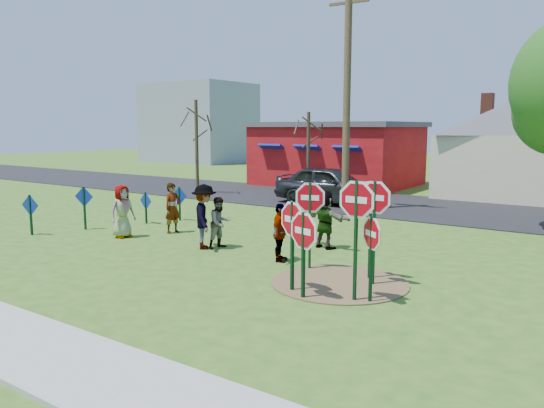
{
  "coord_description": "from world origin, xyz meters",
  "views": [
    {
      "loc": [
        9.97,
        -11.73,
        3.61
      ],
      "look_at": [
        1.15,
        1.09,
        1.34
      ],
      "focal_mm": 35.0,
      "sensor_mm": 36.0,
      "label": 1
    }
  ],
  "objects_px": {
    "stop_sign_a": "(292,227)",
    "stop_sign_c": "(356,213)",
    "person_a": "(122,211)",
    "stop_sign_d": "(375,206)",
    "utility_pole": "(347,89)",
    "stop_sign_b": "(371,205)",
    "suv": "(330,185)",
    "person_b": "(173,208)"
  },
  "relations": [
    {
      "from": "stop_sign_d",
      "to": "person_b",
      "type": "bearing_deg",
      "value": 168.58
    },
    {
      "from": "stop_sign_c",
      "to": "stop_sign_d",
      "type": "relative_size",
      "value": 1.05
    },
    {
      "from": "person_a",
      "to": "utility_pole",
      "type": "relative_size",
      "value": 0.18
    },
    {
      "from": "stop_sign_c",
      "to": "suv",
      "type": "height_order",
      "value": "stop_sign_c"
    },
    {
      "from": "stop_sign_d",
      "to": "person_b",
      "type": "distance_m",
      "value": 8.4
    },
    {
      "from": "utility_pole",
      "to": "person_b",
      "type": "bearing_deg",
      "value": -109.01
    },
    {
      "from": "stop_sign_a",
      "to": "person_a",
      "type": "height_order",
      "value": "stop_sign_a"
    },
    {
      "from": "suv",
      "to": "person_b",
      "type": "bearing_deg",
      "value": 169.66
    },
    {
      "from": "stop_sign_d",
      "to": "person_a",
      "type": "height_order",
      "value": "stop_sign_d"
    },
    {
      "from": "stop_sign_b",
      "to": "person_a",
      "type": "xyz_separation_m",
      "value": [
        -8.69,
        -0.13,
        -0.93
      ]
    },
    {
      "from": "stop_sign_b",
      "to": "person_a",
      "type": "distance_m",
      "value": 8.74
    },
    {
      "from": "stop_sign_a",
      "to": "stop_sign_d",
      "type": "xyz_separation_m",
      "value": [
        1.29,
        1.43,
        0.38
      ]
    },
    {
      "from": "stop_sign_b",
      "to": "suv",
      "type": "relative_size",
      "value": 0.48
    },
    {
      "from": "stop_sign_c",
      "to": "stop_sign_b",
      "type": "bearing_deg",
      "value": 104.13
    },
    {
      "from": "stop_sign_c",
      "to": "person_a",
      "type": "xyz_separation_m",
      "value": [
        -9.12,
        1.55,
        -1.0
      ]
    },
    {
      "from": "stop_sign_c",
      "to": "suv",
      "type": "xyz_separation_m",
      "value": [
        -7.02,
        11.94,
        -0.94
      ]
    },
    {
      "from": "stop_sign_a",
      "to": "person_a",
      "type": "distance_m",
      "value": 7.88
    },
    {
      "from": "person_a",
      "to": "suv",
      "type": "distance_m",
      "value": 10.6
    },
    {
      "from": "stop_sign_c",
      "to": "utility_pole",
      "type": "distance_m",
      "value": 12.59
    },
    {
      "from": "utility_pole",
      "to": "stop_sign_b",
      "type": "bearing_deg",
      "value": -60.04
    },
    {
      "from": "stop_sign_a",
      "to": "stop_sign_c",
      "type": "relative_size",
      "value": 0.8
    },
    {
      "from": "stop_sign_c",
      "to": "stop_sign_d",
      "type": "bearing_deg",
      "value": 96.74
    },
    {
      "from": "stop_sign_b",
      "to": "suv",
      "type": "distance_m",
      "value": 12.22
    },
    {
      "from": "stop_sign_c",
      "to": "suv",
      "type": "distance_m",
      "value": 13.88
    },
    {
      "from": "stop_sign_a",
      "to": "stop_sign_d",
      "type": "distance_m",
      "value": 1.96
    },
    {
      "from": "person_a",
      "to": "suv",
      "type": "bearing_deg",
      "value": -2.19
    },
    {
      "from": "stop_sign_d",
      "to": "suv",
      "type": "height_order",
      "value": "stop_sign_d"
    },
    {
      "from": "stop_sign_c",
      "to": "suv",
      "type": "relative_size",
      "value": 0.51
    },
    {
      "from": "stop_sign_a",
      "to": "person_b",
      "type": "xyz_separation_m",
      "value": [
        -6.86,
        3.19,
        -0.59
      ]
    },
    {
      "from": "stop_sign_a",
      "to": "utility_pole",
      "type": "bearing_deg",
      "value": 130.08
    },
    {
      "from": "person_a",
      "to": "suv",
      "type": "height_order",
      "value": "suv"
    },
    {
      "from": "person_b",
      "to": "suv",
      "type": "distance_m",
      "value": 9.0
    },
    {
      "from": "person_a",
      "to": "utility_pole",
      "type": "bearing_deg",
      "value": -11.41
    },
    {
      "from": "stop_sign_a",
      "to": "utility_pole",
      "type": "relative_size",
      "value": 0.22
    },
    {
      "from": "person_a",
      "to": "stop_sign_a",
      "type": "bearing_deg",
      "value": -93.33
    },
    {
      "from": "person_a",
      "to": "suv",
      "type": "xyz_separation_m",
      "value": [
        2.1,
        10.39,
        0.06
      ]
    },
    {
      "from": "stop_sign_c",
      "to": "stop_sign_d",
      "type": "distance_m",
      "value": 1.28
    },
    {
      "from": "person_b",
      "to": "suv",
      "type": "relative_size",
      "value": 0.33
    },
    {
      "from": "stop_sign_c",
      "to": "person_b",
      "type": "bearing_deg",
      "value": 159.77
    },
    {
      "from": "person_b",
      "to": "stop_sign_b",
      "type": "bearing_deg",
      "value": -92.53
    },
    {
      "from": "stop_sign_b",
      "to": "stop_sign_d",
      "type": "xyz_separation_m",
      "value": [
        0.28,
        -0.41,
        0.04
      ]
    },
    {
      "from": "stop_sign_a",
      "to": "person_b",
      "type": "relative_size",
      "value": 1.24
    }
  ]
}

